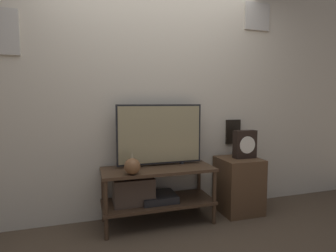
{
  "coord_description": "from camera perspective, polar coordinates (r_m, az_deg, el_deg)",
  "views": [
    {
      "loc": [
        -0.68,
        -2.28,
        1.25
      ],
      "look_at": [
        0.11,
        0.26,
        1.01
      ],
      "focal_mm": 28.0,
      "sensor_mm": 36.0,
      "label": 1
    }
  ],
  "objects": [
    {
      "name": "wall_back",
      "position": [
        2.9,
        -3.58,
        7.19
      ],
      "size": [
        6.4,
        0.08,
        2.7
      ],
      "color": "beige",
      "rests_on": "ground_plane"
    },
    {
      "name": "mantel_clock",
      "position": [
        3.09,
        16.37,
        -3.83
      ],
      "size": [
        0.26,
        0.11,
        0.31
      ],
      "color": "black",
      "rests_on": "side_table"
    },
    {
      "name": "side_table",
      "position": [
        3.17,
        15.09,
        -12.26
      ],
      "size": [
        0.44,
        0.44,
        0.62
      ],
      "color": "#513823",
      "rests_on": "ground_plane"
    },
    {
      "name": "television",
      "position": [
        2.76,
        -1.77,
        -1.83
      ],
      "size": [
        0.91,
        0.05,
        0.65
      ],
      "color": "black",
      "rests_on": "media_console"
    },
    {
      "name": "media_console",
      "position": [
        2.76,
        -4.16,
        -13.6
      ],
      "size": [
        1.15,
        0.45,
        0.58
      ],
      "color": "#422D1E",
      "rests_on": "ground_plane"
    },
    {
      "name": "ground_plane",
      "position": [
        2.69,
        -0.53,
        -22.54
      ],
      "size": [
        12.0,
        12.0,
        0.0
      ],
      "primitive_type": "plane",
      "color": "#4C3D2D"
    },
    {
      "name": "vase_slim_bronze",
      "position": [
        2.65,
        -7.83,
        -7.46
      ],
      "size": [
        0.08,
        0.08,
        0.19
      ],
      "color": "tan",
      "rests_on": "media_console"
    },
    {
      "name": "vase_round_glass",
      "position": [
        2.49,
        -7.79,
        -8.69
      ],
      "size": [
        0.15,
        0.15,
        0.15
      ],
      "color": "brown",
      "rests_on": "media_console"
    }
  ]
}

